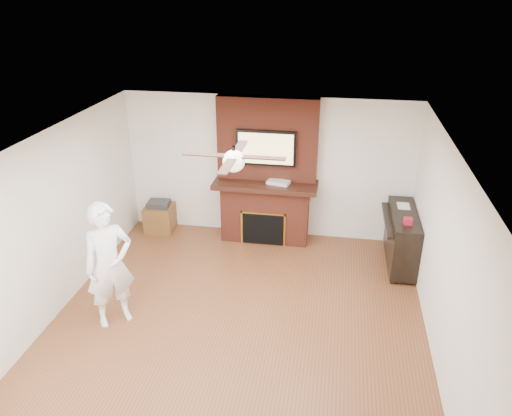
% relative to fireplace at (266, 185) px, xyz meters
% --- Properties ---
extents(room_shell, '(5.36, 5.86, 2.86)m').
position_rel_fireplace_xyz_m(room_shell, '(0.00, -2.55, 0.25)').
color(room_shell, brown).
rests_on(room_shell, ground).
extents(fireplace, '(1.78, 0.64, 2.50)m').
position_rel_fireplace_xyz_m(fireplace, '(0.00, 0.00, 0.00)').
color(fireplace, maroon).
rests_on(fireplace, ground).
extents(tv, '(1.00, 0.08, 0.60)m').
position_rel_fireplace_xyz_m(tv, '(0.00, -0.05, 0.68)').
color(tv, black).
rests_on(tv, fireplace).
extents(ceiling_fan, '(1.21, 1.21, 0.31)m').
position_rel_fireplace_xyz_m(ceiling_fan, '(-0.00, -2.55, 1.34)').
color(ceiling_fan, black).
rests_on(ceiling_fan, room_shell).
extents(person, '(0.76, 0.74, 1.74)m').
position_rel_fireplace_xyz_m(person, '(-1.64, -2.74, -0.13)').
color(person, white).
rests_on(person, ground).
extents(side_table, '(0.53, 0.53, 0.58)m').
position_rel_fireplace_xyz_m(side_table, '(-1.96, -0.07, -0.73)').
color(side_table, brown).
rests_on(side_table, ground).
extents(piano, '(0.52, 1.38, 0.99)m').
position_rel_fireplace_xyz_m(piano, '(2.28, -0.55, -0.51)').
color(piano, black).
rests_on(piano, ground).
extents(cable_box, '(0.41, 0.29, 0.05)m').
position_rel_fireplace_xyz_m(cable_box, '(0.23, -0.10, 0.11)').
color(cable_box, silver).
rests_on(cable_box, fireplace).
extents(candle_orange, '(0.07, 0.07, 0.11)m').
position_rel_fireplace_xyz_m(candle_orange, '(-0.15, -0.22, -0.94)').
color(candle_orange, '#BB5F16').
rests_on(candle_orange, ground).
extents(candle_green, '(0.06, 0.06, 0.08)m').
position_rel_fireplace_xyz_m(candle_green, '(0.05, -0.17, -0.95)').
color(candle_green, '#3A7D32').
rests_on(candle_green, ground).
extents(candle_cream, '(0.07, 0.07, 0.11)m').
position_rel_fireplace_xyz_m(candle_cream, '(0.07, -0.23, -0.94)').
color(candle_cream, beige).
rests_on(candle_cream, ground).
extents(candle_blue, '(0.06, 0.06, 0.08)m').
position_rel_fireplace_xyz_m(candle_blue, '(0.19, -0.21, -0.96)').
color(candle_blue, teal).
rests_on(candle_blue, ground).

